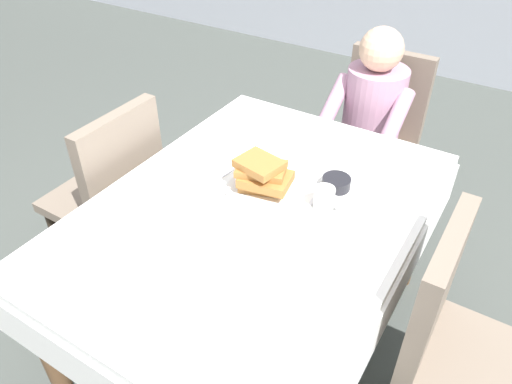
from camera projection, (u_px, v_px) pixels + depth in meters
name	position (u px, v px, depth m)	size (l,w,h in m)	color
ground_plane	(255.00, 333.00, 2.21)	(14.00, 14.00, 0.00)	#474C47
dining_table_main	(255.00, 226.00, 1.82)	(1.12, 1.52, 0.74)	white
chair_diner	(377.00, 127.00, 2.66)	(0.44, 0.45, 0.93)	#7A6B5B
diner_person	(370.00, 116.00, 2.47)	(0.40, 0.43, 1.12)	#B2849E
chair_left_side	(113.00, 187.00, 2.22)	(0.45, 0.44, 0.93)	#7A6B5B
chair_right_side	(456.00, 337.00, 1.57)	(0.45, 0.44, 0.93)	#7A6B5B
plate_breakfast	(262.00, 191.00, 1.83)	(0.28, 0.28, 0.02)	white
breakfast_stack	(263.00, 175.00, 1.79)	(0.23, 0.19, 0.13)	#A36B33
cup_coffee	(325.00, 198.00, 1.74)	(0.11, 0.08, 0.08)	white
bowl_butter	(336.00, 183.00, 1.85)	(0.11, 0.11, 0.04)	black
syrup_pitcher	(217.00, 148.00, 2.02)	(0.08, 0.08, 0.07)	silver
fork_left_of_plate	(219.00, 179.00, 1.90)	(0.18, 0.01, 0.01)	silver
knife_right_of_plate	(304.00, 212.00, 1.74)	(0.20, 0.01, 0.01)	silver
spoon_near_edge	(215.00, 250.00, 1.59)	(0.15, 0.01, 0.01)	silver
napkin_folded	(176.00, 191.00, 1.84)	(0.17, 0.12, 0.01)	white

